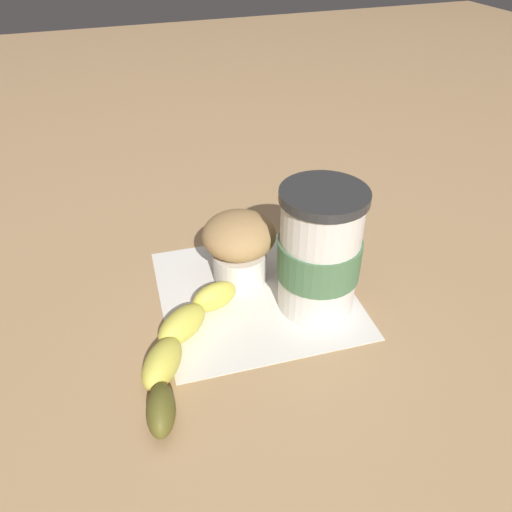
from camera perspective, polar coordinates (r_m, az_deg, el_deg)
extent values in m
plane|color=tan|center=(0.58, 0.00, -4.25)|extent=(3.00, 3.00, 0.00)
cube|color=white|center=(0.58, 0.00, -4.19)|extent=(0.23, 0.23, 0.00)
cylinder|color=silver|center=(0.53, 7.22, 0.19)|extent=(0.08, 0.08, 0.13)
cylinder|color=#2D2D2D|center=(0.50, 7.84, 6.88)|extent=(0.09, 0.09, 0.01)
cylinder|color=#4C754C|center=(0.54, 7.19, -0.13)|extent=(0.09, 0.09, 0.04)
cylinder|color=white|center=(0.60, -1.88, -0.98)|extent=(0.06, 0.06, 0.04)
ellipsoid|color=#AD8451|center=(0.57, -1.96, 2.42)|extent=(0.09, 0.09, 0.05)
ellipsoid|color=#D6CC4C|center=(0.56, -4.77, -4.63)|extent=(0.06, 0.04, 0.03)
ellipsoid|color=#D6CC4C|center=(0.53, -8.45, -7.75)|extent=(0.07, 0.06, 0.03)
ellipsoid|color=#D6CC4C|center=(0.49, -10.67, -11.93)|extent=(0.06, 0.07, 0.03)
ellipsoid|color=brown|center=(0.46, -10.81, -16.91)|extent=(0.04, 0.06, 0.03)
cube|color=#9E7547|center=(0.65, 10.77, 0.17)|extent=(0.08, 0.09, 0.00)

